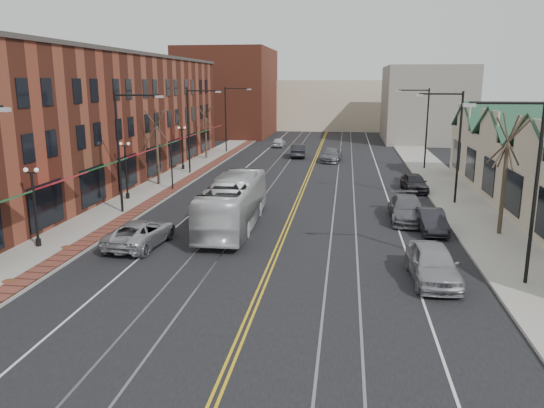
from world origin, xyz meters
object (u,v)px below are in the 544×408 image
(parked_suv, at_px, (141,233))
(parked_car_c, at_px, (407,209))
(parked_car_a, at_px, (433,263))
(parked_car_b, at_px, (431,221))
(transit_bus, at_px, (233,203))
(parked_car_d, at_px, (414,183))

(parked_suv, xyz_separation_m, parked_car_c, (15.00, 7.47, 0.05))
(parked_car_a, bearing_deg, parked_car_b, 79.66)
(transit_bus, distance_m, parked_car_b, 11.95)
(transit_bus, height_order, parked_car_a, transit_bus)
(transit_bus, bearing_deg, parked_car_d, -135.23)
(transit_bus, bearing_deg, parked_car_c, -165.14)
(parked_suv, relative_size, parked_car_c, 0.97)
(parked_car_a, height_order, parked_car_b, parked_car_a)
(parked_car_a, bearing_deg, parked_car_c, 87.67)
(parked_car_a, xyz_separation_m, parked_car_d, (1.61, 20.40, -0.10))
(parked_car_b, bearing_deg, parked_car_d, 85.32)
(transit_bus, relative_size, parked_car_a, 2.24)
(parked_suv, xyz_separation_m, parked_car_b, (16.16, 5.04, -0.05))
(parked_car_c, height_order, parked_car_d, parked_car_c)
(parked_car_d, bearing_deg, parked_car_c, -104.58)
(transit_bus, xyz_separation_m, parked_car_b, (11.90, 0.70, -0.87))
(parked_car_b, height_order, parked_car_d, parked_car_d)
(parked_car_a, bearing_deg, parked_car_d, 83.17)
(parked_car_c, bearing_deg, transit_bus, -163.31)
(parked_car_d, bearing_deg, parked_suv, -139.21)
(transit_bus, distance_m, parked_car_a, 13.15)
(parked_car_c, relative_size, parked_car_d, 1.24)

